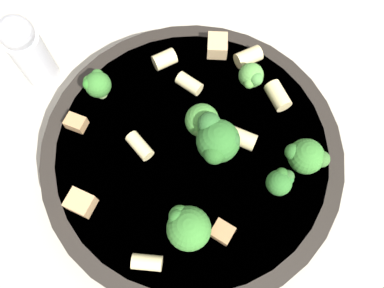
{
  "coord_description": "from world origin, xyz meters",
  "views": [
    {
      "loc": [
        -0.02,
        -0.13,
        0.38
      ],
      "look_at": [
        0.0,
        0.0,
        0.05
      ],
      "focal_mm": 35.0,
      "sensor_mm": 36.0,
      "label": 1
    }
  ],
  "objects_px": {
    "chicken_chunk_0": "(217,46)",
    "chicken_chunk_1": "(222,232)",
    "pasta_bowl": "(192,154)",
    "broccoli_floret_2": "(97,84)",
    "broccoli_floret_0": "(187,227)",
    "rigatoni_5": "(240,135)",
    "rigatoni_0": "(248,57)",
    "broccoli_floret_6": "(306,156)",
    "pepper_shaker": "(28,51)",
    "broccoli_floret_4": "(280,182)",
    "rigatoni_3": "(147,262)",
    "rigatoni_6": "(165,59)",
    "chicken_chunk_2": "(76,123)",
    "broccoli_floret_3": "(217,140)",
    "chicken_chunk_3": "(81,203)",
    "rigatoni_4": "(189,84)",
    "rigatoni_2": "(278,96)",
    "broccoli_floret_5": "(251,76)",
    "rigatoni_1": "(140,146)",
    "broccoli_floret_1": "(202,122)"
  },
  "relations": [
    {
      "from": "broccoli_floret_4",
      "to": "rigatoni_1",
      "type": "relative_size",
      "value": 1.12
    },
    {
      "from": "broccoli_floret_4",
      "to": "rigatoni_1",
      "type": "height_order",
      "value": "broccoli_floret_4"
    },
    {
      "from": "rigatoni_5",
      "to": "chicken_chunk_0",
      "type": "bearing_deg",
      "value": 91.38
    },
    {
      "from": "rigatoni_1",
      "to": "rigatoni_6",
      "type": "height_order",
      "value": "rigatoni_6"
    },
    {
      "from": "rigatoni_0",
      "to": "broccoli_floret_6",
      "type": "bearing_deg",
      "value": -78.15
    },
    {
      "from": "rigatoni_3",
      "to": "rigatoni_6",
      "type": "height_order",
      "value": "rigatoni_6"
    },
    {
      "from": "broccoli_floret_4",
      "to": "rigatoni_0",
      "type": "xyz_separation_m",
      "value": [
        0.0,
        0.14,
        -0.01
      ]
    },
    {
      "from": "rigatoni_5",
      "to": "broccoli_floret_4",
      "type": "bearing_deg",
      "value": -66.46
    },
    {
      "from": "broccoli_floret_5",
      "to": "rigatoni_1",
      "type": "xyz_separation_m",
      "value": [
        -0.12,
        -0.05,
        -0.01
      ]
    },
    {
      "from": "chicken_chunk_1",
      "to": "pepper_shaker",
      "type": "relative_size",
      "value": 0.19
    },
    {
      "from": "rigatoni_5",
      "to": "chicken_chunk_3",
      "type": "relative_size",
      "value": 1.32
    },
    {
      "from": "broccoli_floret_2",
      "to": "pepper_shaker",
      "type": "distance_m",
      "value": 0.09
    },
    {
      "from": "broccoli_floret_4",
      "to": "broccoli_floret_0",
      "type": "bearing_deg",
      "value": -162.65
    },
    {
      "from": "broccoli_floret_0",
      "to": "rigatoni_6",
      "type": "distance_m",
      "value": 0.18
    },
    {
      "from": "rigatoni_3",
      "to": "rigatoni_4",
      "type": "bearing_deg",
      "value": 69.44
    },
    {
      "from": "broccoli_floret_0",
      "to": "chicken_chunk_0",
      "type": "height_order",
      "value": "broccoli_floret_0"
    },
    {
      "from": "broccoli_floret_3",
      "to": "chicken_chunk_2",
      "type": "xyz_separation_m",
      "value": [
        -0.13,
        0.05,
        -0.02
      ]
    },
    {
      "from": "chicken_chunk_0",
      "to": "broccoli_floret_2",
      "type": "bearing_deg",
      "value": -165.05
    },
    {
      "from": "pasta_bowl",
      "to": "rigatoni_4",
      "type": "xyz_separation_m",
      "value": [
        0.01,
        0.07,
        0.02
      ]
    },
    {
      "from": "pasta_bowl",
      "to": "rigatoni_0",
      "type": "height_order",
      "value": "rigatoni_0"
    },
    {
      "from": "rigatoni_1",
      "to": "rigatoni_5",
      "type": "height_order",
      "value": "rigatoni_5"
    },
    {
      "from": "rigatoni_5",
      "to": "chicken_chunk_2",
      "type": "xyz_separation_m",
      "value": [
        -0.15,
        0.04,
        -0.0
      ]
    },
    {
      "from": "broccoli_floret_4",
      "to": "rigatoni_3",
      "type": "height_order",
      "value": "broccoli_floret_4"
    },
    {
      "from": "broccoli_floret_5",
      "to": "rigatoni_2",
      "type": "relative_size",
      "value": 1.09
    },
    {
      "from": "broccoli_floret_2",
      "to": "chicken_chunk_0",
      "type": "xyz_separation_m",
      "value": [
        0.13,
        0.03,
        -0.01
      ]
    },
    {
      "from": "rigatoni_0",
      "to": "rigatoni_3",
      "type": "xyz_separation_m",
      "value": [
        -0.13,
        -0.19,
        -0.0
      ]
    },
    {
      "from": "broccoli_floret_3",
      "to": "rigatoni_5",
      "type": "relative_size",
      "value": 1.59
    },
    {
      "from": "broccoli_floret_6",
      "to": "rigatoni_4",
      "type": "distance_m",
      "value": 0.14
    },
    {
      "from": "broccoli_floret_6",
      "to": "rigatoni_1",
      "type": "xyz_separation_m",
      "value": [
        -0.15,
        0.04,
        -0.01
      ]
    },
    {
      "from": "rigatoni_2",
      "to": "chicken_chunk_1",
      "type": "relative_size",
      "value": 1.55
    },
    {
      "from": "chicken_chunk_2",
      "to": "broccoli_floret_6",
      "type": "bearing_deg",
      "value": -19.54
    },
    {
      "from": "broccoli_floret_1",
      "to": "pepper_shaker",
      "type": "bearing_deg",
      "value": 145.31
    },
    {
      "from": "chicken_chunk_3",
      "to": "pasta_bowl",
      "type": "bearing_deg",
      "value": 20.22
    },
    {
      "from": "rigatoni_6",
      "to": "broccoli_floret_5",
      "type": "bearing_deg",
      "value": -26.22
    },
    {
      "from": "broccoli_floret_2",
      "to": "rigatoni_4",
      "type": "height_order",
      "value": "broccoli_floret_2"
    },
    {
      "from": "broccoli_floret_2",
      "to": "rigatoni_3",
      "type": "bearing_deg",
      "value": -80.75
    },
    {
      "from": "rigatoni_2",
      "to": "rigatoni_5",
      "type": "relative_size",
      "value": 0.94
    },
    {
      "from": "chicken_chunk_2",
      "to": "rigatoni_3",
      "type": "bearing_deg",
      "value": -69.08
    },
    {
      "from": "broccoli_floret_3",
      "to": "rigatoni_4",
      "type": "bearing_deg",
      "value": 100.4
    },
    {
      "from": "broccoli_floret_2",
      "to": "chicken_chunk_1",
      "type": "bearing_deg",
      "value": -58.65
    },
    {
      "from": "broccoli_floret_4",
      "to": "rigatoni_1",
      "type": "bearing_deg",
      "value": 153.95
    },
    {
      "from": "broccoli_floret_0",
      "to": "rigatoni_5",
      "type": "xyz_separation_m",
      "value": [
        0.06,
        0.08,
        -0.02
      ]
    },
    {
      "from": "broccoli_floret_5",
      "to": "rigatoni_4",
      "type": "distance_m",
      "value": 0.06
    },
    {
      "from": "chicken_chunk_0",
      "to": "chicken_chunk_1",
      "type": "bearing_deg",
      "value": -99.15
    },
    {
      "from": "chicken_chunk_1",
      "to": "pepper_shaker",
      "type": "height_order",
      "value": "pepper_shaker"
    },
    {
      "from": "rigatoni_3",
      "to": "chicken_chunk_3",
      "type": "xyz_separation_m",
      "value": [
        -0.05,
        0.06,
        0.0
      ]
    },
    {
      "from": "broccoli_floret_4",
      "to": "pepper_shaker",
      "type": "xyz_separation_m",
      "value": [
        -0.22,
        0.18,
        -0.01
      ]
    },
    {
      "from": "pasta_bowl",
      "to": "broccoli_floret_2",
      "type": "distance_m",
      "value": 0.12
    },
    {
      "from": "broccoli_floret_0",
      "to": "rigatoni_3",
      "type": "height_order",
      "value": "broccoli_floret_0"
    },
    {
      "from": "broccoli_floret_6",
      "to": "rigatoni_3",
      "type": "bearing_deg",
      "value": -156.38
    }
  ]
}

